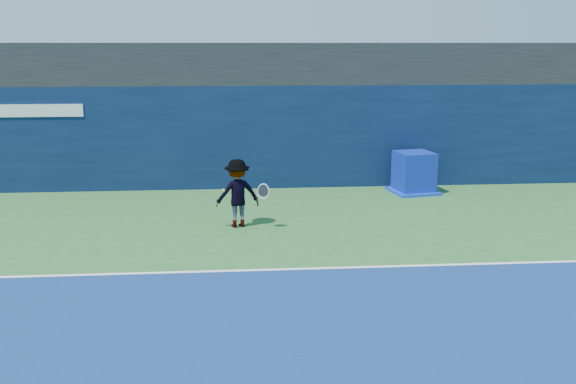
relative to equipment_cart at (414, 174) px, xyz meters
name	(u,v)px	position (x,y,z in m)	size (l,w,h in m)	color
ground	(272,342)	(-4.58, -9.16, -0.53)	(80.00, 80.00, 0.00)	#2E672E
baseline	(263,270)	(-4.58, -6.16, -0.53)	(24.00, 0.10, 0.01)	white
stadium_band	(250,63)	(-4.58, 2.34, 3.07)	(36.00, 3.00, 1.20)	black
back_wall_assembly	(252,136)	(-4.58, 1.34, 0.97)	(36.00, 1.03, 3.00)	#0A193B
equipment_cart	(414,174)	(0.00, 0.00, 0.00)	(1.42, 1.42, 1.17)	#0B1F9F
tennis_player	(237,193)	(-5.04, -3.11, 0.26)	(1.31, 0.82, 1.59)	silver
tennis_ball	(224,190)	(-5.34, -3.94, 0.53)	(0.06, 0.06, 0.06)	#ADD417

